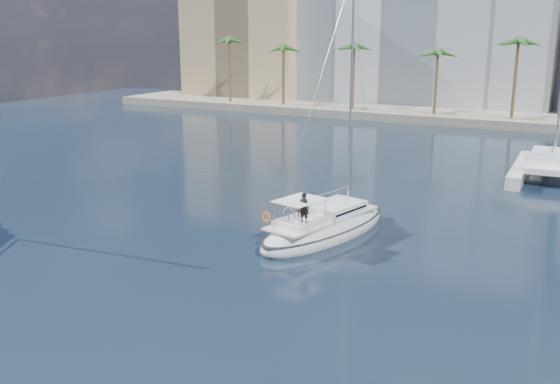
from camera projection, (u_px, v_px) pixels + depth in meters
The scene contains 9 objects.
ground at pixel (271, 249), 37.33m from camera, with size 160.00×160.00×0.00m, color black.
quay at pixel (477, 117), 89.23m from camera, with size 120.00×14.00×1.20m, color gray.
building_modern at pixel (423, 22), 101.56m from camera, with size 42.00×16.00×28.00m, color white.
building_tan_left at pixel (252, 40), 112.60m from camera, with size 22.00×14.00×22.00m, color tan.
palm_left at pixel (257, 46), 98.89m from camera, with size 3.60×3.60×12.30m.
palm_centre at pixel (477, 49), 83.37m from camera, with size 3.60×3.60×12.30m.
main_sloop at pixel (325, 228), 39.58m from camera, with size 6.29×12.15×17.23m.
catamaran at pixel (552, 166), 54.66m from camera, with size 6.81×12.97×18.52m.
seagull at pixel (321, 241), 37.32m from camera, with size 0.98×0.42×0.18m.
Camera 1 is at (17.13, -30.83, 12.71)m, focal length 40.00 mm.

